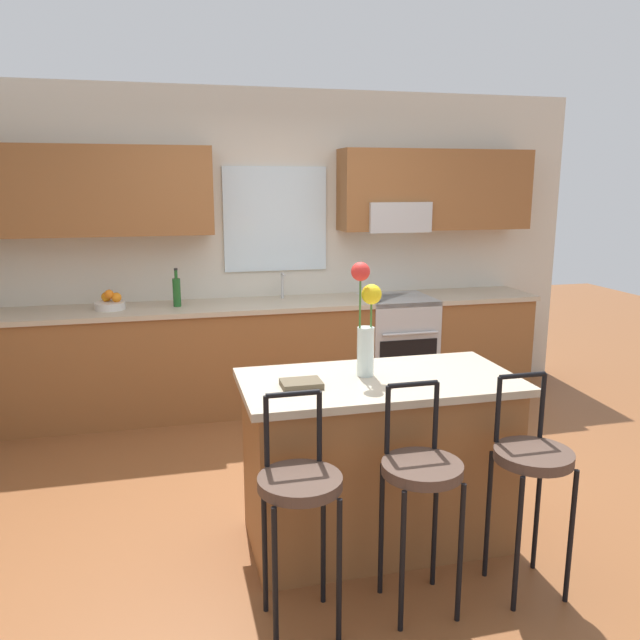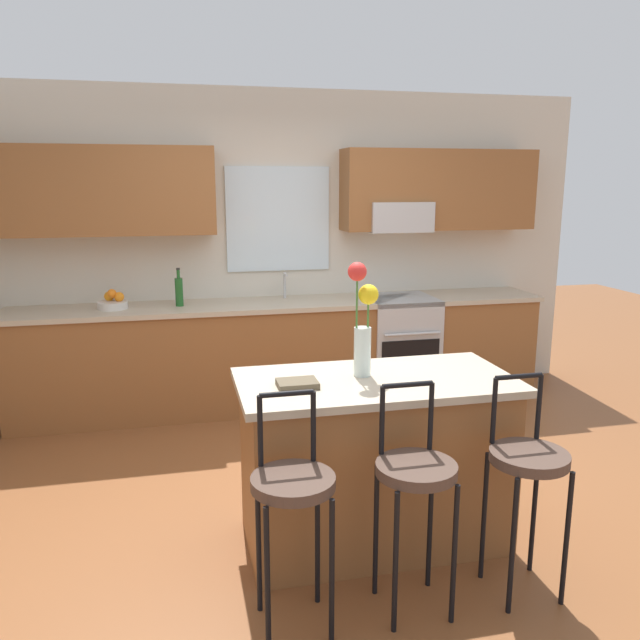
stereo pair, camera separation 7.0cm
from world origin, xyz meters
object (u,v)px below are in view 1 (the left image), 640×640
object	(u,v)px
bar_stool_middle	(421,478)
cookbook	(301,384)
oven_range	(396,347)
bar_stool_near	(300,492)
flower_vase	(366,318)
bottle_olive_oil	(177,291)
fruit_bowl_oranges	(110,303)
bar_stool_far	(532,465)
kitchen_island	(378,460)

from	to	relation	value
bar_stool_middle	cookbook	distance (m)	0.75
oven_range	bar_stool_near	distance (m)	3.18
flower_vase	bar_stool_near	bearing A→B (deg)	-127.45
bar_stool_near	cookbook	world-z (taller)	bar_stool_near
cookbook	bottle_olive_oil	distance (m)	2.36
bar_stool_middle	fruit_bowl_oranges	xyz separation A→B (m)	(-1.49, 2.83, 0.34)
cookbook	bottle_olive_oil	size ratio (longest dim) A/B	0.64
bar_stool_far	flower_vase	xyz separation A→B (m)	(-0.61, 0.64, 0.59)
cookbook	fruit_bowl_oranges	size ratio (longest dim) A/B	0.83
oven_range	bottle_olive_oil	bearing A→B (deg)	179.26
cookbook	bottle_olive_oil	bearing A→B (deg)	103.33
oven_range	bar_stool_middle	bearing A→B (deg)	-108.59
bar_stool_middle	bottle_olive_oil	world-z (taller)	bottle_olive_oil
bar_stool_near	bar_stool_middle	size ratio (longest dim) A/B	1.00
bar_stool_near	bottle_olive_oil	bearing A→B (deg)	98.40
bar_stool_middle	flower_vase	distance (m)	0.88
bar_stool_far	fruit_bowl_oranges	bearing A→B (deg)	125.80
oven_range	flower_vase	distance (m)	2.50
flower_vase	bottle_olive_oil	xyz separation A→B (m)	(-0.91, 2.18, -0.18)
bar_stool_middle	bar_stool_far	world-z (taller)	same
bar_stool_near	fruit_bowl_oranges	xyz separation A→B (m)	(-0.94, 2.83, 0.34)
oven_range	kitchen_island	bearing A→B (deg)	-112.98
kitchen_island	flower_vase	size ratio (longest dim) A/B	2.39
bar_stool_middle	bottle_olive_oil	distance (m)	3.02
flower_vase	fruit_bowl_oranges	bearing A→B (deg)	123.26
flower_vase	bar_stool_far	bearing A→B (deg)	-46.70
bar_stool_middle	bottle_olive_oil	xyz separation A→B (m)	(-0.97, 2.83, 0.41)
kitchen_island	bottle_olive_oil	bearing A→B (deg)	113.30
bar_stool_near	bottle_olive_oil	world-z (taller)	bottle_olive_oil
fruit_bowl_oranges	oven_range	bearing A→B (deg)	-0.69
bar_stool_middle	cookbook	bearing A→B (deg)	128.43
flower_vase	fruit_bowl_oranges	world-z (taller)	flower_vase
bar_stool_middle	fruit_bowl_oranges	bearing A→B (deg)	117.78
bar_stool_far	cookbook	bearing A→B (deg)	151.23
oven_range	bottle_olive_oil	distance (m)	2.00
bar_stool_near	bar_stool_far	size ratio (longest dim) A/B	1.00
kitchen_island	flower_vase	bearing A→B (deg)	131.68
flower_vase	bar_stool_middle	bearing A→B (deg)	-84.95
bar_stool_near	bottle_olive_oil	size ratio (longest dim) A/B	3.31
bar_stool_near	cookbook	distance (m)	0.63
oven_range	fruit_bowl_oranges	size ratio (longest dim) A/B	3.83
bottle_olive_oil	kitchen_island	bearing A→B (deg)	-66.70
kitchen_island	flower_vase	world-z (taller)	flower_vase
cookbook	bottle_olive_oil	xyz separation A→B (m)	(-0.54, 2.29, 0.11)
fruit_bowl_oranges	bar_stool_near	bearing A→B (deg)	-71.60
fruit_bowl_oranges	flower_vase	bearing A→B (deg)	-56.74
bar_stool_middle	cookbook	world-z (taller)	bar_stool_middle
bar_stool_far	cookbook	size ratio (longest dim) A/B	5.21
oven_range	bottle_olive_oil	xyz separation A→B (m)	(-1.91, 0.02, 0.59)
flower_vase	bottle_olive_oil	size ratio (longest dim) A/B	1.92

